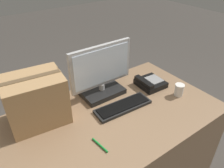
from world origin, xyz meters
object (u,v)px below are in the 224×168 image
object	(u,v)px
desk_phone	(150,83)
pen_marker	(100,145)
keyboard	(123,106)
monitor	(102,76)
paper_cup_right	(179,90)
cardboard_box	(36,100)

from	to	relation	value
desk_phone	pen_marker	world-z (taller)	desk_phone
keyboard	pen_marker	distance (m)	0.39
monitor	paper_cup_right	size ratio (longest dim) A/B	5.26
desk_phone	paper_cup_right	xyz separation A→B (m)	(0.09, -0.23, 0.02)
monitor	paper_cup_right	xyz separation A→B (m)	(0.48, -0.37, -0.12)
cardboard_box	pen_marker	distance (m)	0.51
pen_marker	keyboard	bearing A→B (deg)	114.67
monitor	desk_phone	world-z (taller)	monitor
cardboard_box	pen_marker	xyz separation A→B (m)	(0.20, -0.44, -0.16)
monitor	cardboard_box	xyz separation A→B (m)	(-0.51, -0.01, -0.00)
keyboard	desk_phone	bearing A→B (deg)	18.67
paper_cup_right	pen_marker	bearing A→B (deg)	-174.75
monitor	keyboard	bearing A→B (deg)	-83.88
pen_marker	paper_cup_right	bearing A→B (deg)	88.69
monitor	cardboard_box	distance (m)	0.51
desk_phone	paper_cup_right	distance (m)	0.25
desk_phone	cardboard_box	world-z (taller)	cardboard_box
cardboard_box	monitor	bearing A→B (deg)	0.75
keyboard	cardboard_box	bearing A→B (deg)	159.76
monitor	desk_phone	bearing A→B (deg)	-19.66
paper_cup_right	cardboard_box	size ratio (longest dim) A/B	0.25
desk_phone	pen_marker	distance (m)	0.76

